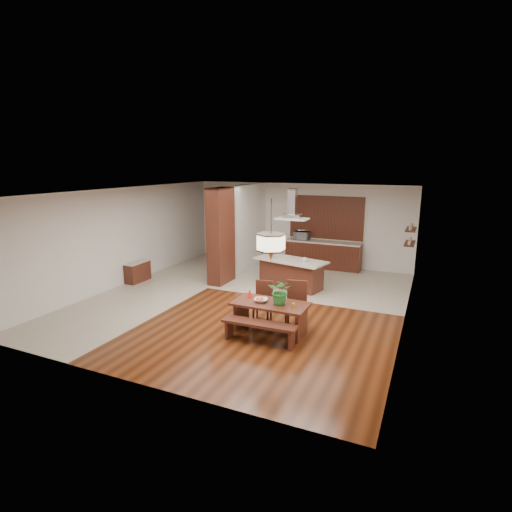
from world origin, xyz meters
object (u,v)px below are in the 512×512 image
at_px(dining_table, 270,311).
at_px(foliage_plant, 281,291).
at_px(dining_chair_right, 296,305).
at_px(dining_chair_left, 262,302).
at_px(pendant_lantern, 271,230).
at_px(kitchen_island, 291,273).
at_px(dining_bench, 259,332).
at_px(microwave, 302,236).
at_px(hallway_console, 138,272).
at_px(island_cup, 305,259).
at_px(fruit_bowl, 261,300).
at_px(range_hood, 292,204).

relative_size(dining_table, foliage_plant, 2.93).
relative_size(dining_table, dining_chair_right, 1.58).
relative_size(dining_chair_left, pendant_lantern, 0.71).
distance_m(dining_table, kitchen_island, 3.28).
bearing_deg(dining_chair_left, dining_bench, -78.99).
relative_size(dining_table, microwave, 3.06).
distance_m(dining_bench, dining_chair_left, 1.18).
xyz_separation_m(dining_chair_left, microwave, (-0.77, 5.34, 0.63)).
xyz_separation_m(dining_chair_right, microwave, (-1.58, 5.34, 0.58)).
distance_m(hallway_console, island_cup, 5.17).
height_order(dining_chair_right, fruit_bowl, dining_chair_right).
xyz_separation_m(foliage_plant, microwave, (-1.40, 5.81, 0.15)).
xyz_separation_m(hallway_console, island_cup, (4.97, 1.29, 0.60)).
height_order(dining_table, dining_chair_right, dining_chair_right).
distance_m(dining_bench, island_cup, 3.80).
height_order(hallway_console, island_cup, island_cup).
xyz_separation_m(fruit_bowl, range_hood, (-0.43, 3.24, 1.76)).
distance_m(hallway_console, fruit_bowl, 5.33).
relative_size(dining_chair_left, kitchen_island, 0.42).
relative_size(fruit_bowl, kitchen_island, 0.13).
distance_m(dining_table, dining_chair_left, 0.64).
distance_m(dining_bench, pendant_lantern, 2.11).
height_order(dining_chair_right, foliage_plant, foliage_plant).
relative_size(dining_chair_right, kitchen_island, 0.46).
xyz_separation_m(dining_table, foliage_plant, (0.23, 0.02, 0.46)).
xyz_separation_m(dining_bench, pendant_lantern, (0.00, 0.58, 2.02)).
relative_size(fruit_bowl, island_cup, 2.20).
distance_m(foliage_plant, kitchen_island, 3.35).
relative_size(dining_chair_right, island_cup, 7.75).
bearing_deg(foliage_plant, microwave, 103.49).
relative_size(dining_chair_left, range_hood, 1.04).
bearing_deg(range_hood, pendant_lantern, -78.61).
distance_m(dining_table, dining_bench, 0.65).
distance_m(range_hood, microwave, 3.00).
xyz_separation_m(dining_bench, dining_chair_left, (-0.40, 1.08, 0.25)).
distance_m(dining_bench, foliage_plant, 0.97).
distance_m(dining_chair_right, kitchen_island, 2.92).
bearing_deg(foliage_plant, pendant_lantern, -175.06).
relative_size(hallway_console, fruit_bowl, 3.00).
height_order(range_hood, microwave, range_hood).
bearing_deg(pendant_lantern, dining_chair_left, 128.91).
xyz_separation_m(dining_bench, island_cup, (-0.22, 3.73, 0.69)).
bearing_deg(dining_bench, pendant_lantern, 89.62).
bearing_deg(pendant_lantern, hallway_console, 160.35).
bearing_deg(microwave, range_hood, -72.76).
distance_m(dining_bench, fruit_bowl, 0.77).
bearing_deg(microwave, hallway_console, -129.32).
height_order(dining_bench, kitchen_island, kitchen_island).
bearing_deg(dining_chair_right, island_cup, 92.25).
height_order(kitchen_island, range_hood, range_hood).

